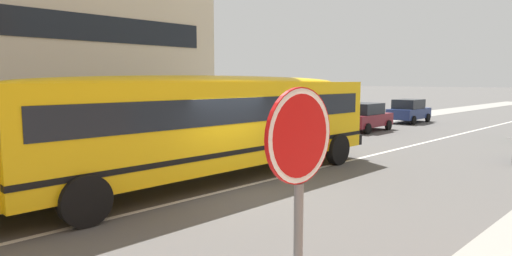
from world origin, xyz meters
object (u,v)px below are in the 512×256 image
object	(u,v)px
parked_car_dark_blue_near_corner	(409,111)
school_bus	(207,119)
stop_sign_post	(299,179)
parked_car_maroon_end_of_row	(365,117)

from	to	relation	value
parked_car_dark_blue_near_corner	school_bus	bearing A→B (deg)	-172.97
parked_car_dark_blue_near_corner	stop_sign_post	size ratio (longest dim) A/B	1.37
parked_car_dark_blue_near_corner	parked_car_maroon_end_of_row	distance (m)	6.65
school_bus	stop_sign_post	world-z (taller)	school_bus
parked_car_maroon_end_of_row	school_bus	bearing A→B (deg)	-169.81
parked_car_maroon_end_of_row	stop_sign_post	bearing A→B (deg)	-153.28
school_bus	stop_sign_post	xyz separation A→B (m)	(-5.26, -7.77, 0.40)
parked_car_dark_blue_near_corner	stop_sign_post	xyz separation A→B (m)	(-26.20, -11.51, 1.39)
school_bus	parked_car_dark_blue_near_corner	bearing A→B (deg)	-170.27
stop_sign_post	parked_car_maroon_end_of_row	bearing A→B (deg)	29.49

